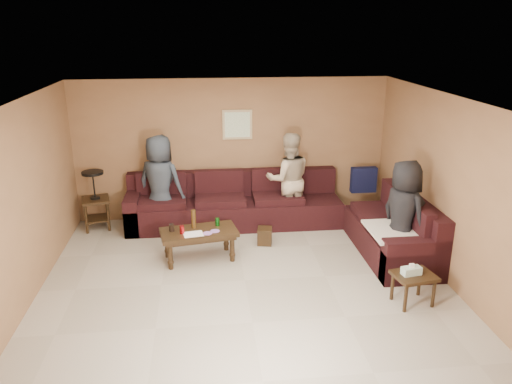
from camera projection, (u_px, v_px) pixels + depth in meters
room at (244, 165)px, 6.37m from camera, size 5.60×5.50×2.50m
sectional_sofa at (285, 216)px, 8.31m from camera, size 4.65×2.90×0.97m
coffee_table at (199, 235)px, 7.41m from camera, size 1.20×0.74×0.75m
end_table_left at (95, 199)px, 8.50m from camera, size 0.54×0.54×1.02m
side_table_right at (413, 278)px, 6.24m from camera, size 0.56×0.48×0.55m
waste_bin at (265, 236)px, 8.02m from camera, size 0.26×0.26×0.27m
wall_art at (237, 125)px, 8.70m from camera, size 0.52×0.04×0.52m
person_left at (160, 183)px, 8.39m from camera, size 0.95×0.81×1.65m
person_middle at (288, 179)px, 8.63m from camera, size 0.81×0.64×1.63m
person_right at (403, 215)px, 7.08m from camera, size 0.77×0.92×1.60m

